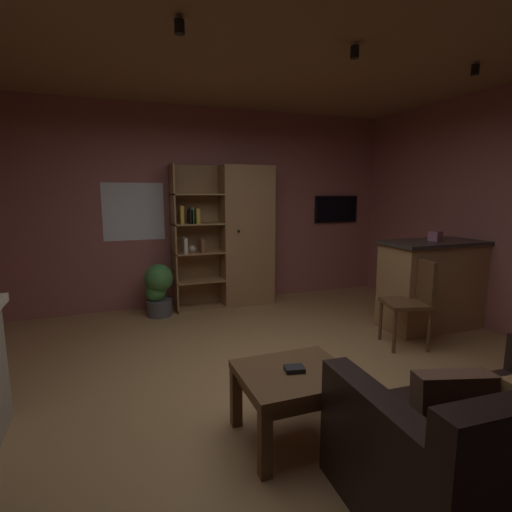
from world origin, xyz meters
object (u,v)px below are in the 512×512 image
(wall_mounted_tv, at_px, (336,209))
(leather_couch, at_px, (501,451))
(tissue_box, at_px, (435,236))
(coffee_table, at_px, (294,384))
(bookshelf_cabinet, at_px, (240,237))
(potted_floor_plant, at_px, (158,288))
(dining_chair, at_px, (413,297))
(table_book_0, at_px, (295,369))
(kitchen_bar_counter, at_px, (440,283))

(wall_mounted_tv, bearing_deg, leather_couch, -110.89)
(tissue_box, bearing_deg, coffee_table, -151.04)
(tissue_box, relative_size, wall_mounted_tv, 0.16)
(bookshelf_cabinet, height_order, coffee_table, bookshelf_cabinet)
(coffee_table, bearing_deg, potted_floor_plant, 99.96)
(dining_chair, bearing_deg, bookshelf_cabinet, 119.22)
(leather_couch, bearing_deg, wall_mounted_tv, 69.11)
(tissue_box, distance_m, dining_chair, 0.93)
(table_book_0, bearing_deg, potted_floor_plant, 99.96)
(table_book_0, height_order, potted_floor_plant, potted_floor_plant)
(leather_couch, bearing_deg, kitchen_bar_counter, 50.48)
(tissue_box, bearing_deg, leather_couch, -127.58)
(kitchen_bar_counter, xyz_separation_m, dining_chair, (-0.75, -0.38, 0.00))
(kitchen_bar_counter, relative_size, coffee_table, 2.10)
(bookshelf_cabinet, distance_m, leather_couch, 4.04)
(kitchen_bar_counter, relative_size, potted_floor_plant, 2.14)
(potted_floor_plant, bearing_deg, wall_mounted_tv, 7.62)
(table_book_0, xyz_separation_m, potted_floor_plant, (-0.52, 2.95, -0.12))
(kitchen_bar_counter, relative_size, table_book_0, 11.87)
(leather_couch, relative_size, table_book_0, 12.64)
(kitchen_bar_counter, xyz_separation_m, coffee_table, (-2.60, -1.37, -0.14))
(dining_chair, bearing_deg, tissue_box, 31.73)
(coffee_table, distance_m, potted_floor_plant, 2.99)
(tissue_box, xyz_separation_m, potted_floor_plant, (-3.00, 1.57, -0.73))
(kitchen_bar_counter, bearing_deg, coffee_table, -152.26)
(bookshelf_cabinet, height_order, kitchen_bar_counter, bookshelf_cabinet)
(bookshelf_cabinet, xyz_separation_m, coffee_table, (-0.66, -3.12, -0.60))
(tissue_box, xyz_separation_m, leather_couch, (-1.72, -2.24, -0.80))
(bookshelf_cabinet, xyz_separation_m, wall_mounted_tv, (1.70, 0.21, 0.35))
(leather_couch, height_order, wall_mounted_tv, wall_mounted_tv)
(coffee_table, height_order, table_book_0, table_book_0)
(tissue_box, bearing_deg, potted_floor_plant, 152.32)
(wall_mounted_tv, bearing_deg, bookshelf_cabinet, -172.93)
(kitchen_bar_counter, xyz_separation_m, potted_floor_plant, (-3.12, 1.58, -0.16))
(kitchen_bar_counter, height_order, table_book_0, kitchen_bar_counter)
(dining_chair, xyz_separation_m, potted_floor_plant, (-2.37, 1.96, -0.16))
(leather_couch, distance_m, wall_mounted_tv, 4.61)
(dining_chair, relative_size, potted_floor_plant, 1.34)
(dining_chair, bearing_deg, wall_mounted_tv, 77.82)
(bookshelf_cabinet, relative_size, wall_mounted_tv, 2.62)
(potted_floor_plant, relative_size, wall_mounted_tv, 0.92)
(potted_floor_plant, bearing_deg, table_book_0, -80.04)
(leather_couch, height_order, table_book_0, leather_couch)
(table_book_0, relative_size, wall_mounted_tv, 0.17)
(kitchen_bar_counter, relative_size, dining_chair, 1.60)
(tissue_box, distance_m, leather_couch, 2.94)
(dining_chair, xyz_separation_m, wall_mounted_tv, (0.51, 2.34, 0.80))
(leather_couch, height_order, potted_floor_plant, leather_couch)
(leather_couch, relative_size, wall_mounted_tv, 2.09)
(bookshelf_cabinet, distance_m, kitchen_bar_counter, 2.65)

